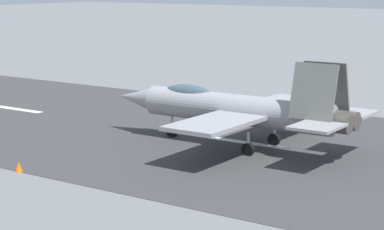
{
  "coord_description": "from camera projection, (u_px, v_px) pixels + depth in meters",
  "views": [
    {
      "loc": [
        -20.23,
        38.84,
        10.26
      ],
      "look_at": [
        3.92,
        3.7,
        2.2
      ],
      "focal_mm": 68.01,
      "sensor_mm": 36.0,
      "label": 1
    }
  ],
  "objects": [
    {
      "name": "ground_plane",
      "position": [
        279.0,
        148.0,
        44.62
      ],
      "size": [
        400.0,
        400.0,
        0.0
      ],
      "primitive_type": "plane",
      "color": "slate"
    },
    {
      "name": "fighter_jet",
      "position": [
        236.0,
        108.0,
        44.46
      ],
      "size": [
        16.97,
        13.89,
        5.6
      ],
      "color": "#919298",
      "rests_on": "ground"
    },
    {
      "name": "marker_cone_mid",
      "position": [
        19.0,
        167.0,
        38.99
      ],
      "size": [
        0.44,
        0.44,
        0.55
      ],
      "primitive_type": "cone",
      "color": "orange",
      "rests_on": "ground"
    },
    {
      "name": "runway_strip",
      "position": [
        279.0,
        148.0,
        44.6
      ],
      "size": [
        240.0,
        26.0,
        0.02
      ],
      "color": "#38383A",
      "rests_on": "ground"
    }
  ]
}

